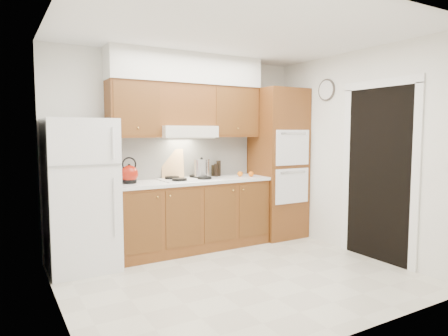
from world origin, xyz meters
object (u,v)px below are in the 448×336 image
(fridge, at_px, (81,195))
(stock_pot, at_px, (202,168))
(kettle, at_px, (129,174))
(oven_cabinet, at_px, (278,163))

(fridge, xyz_separation_m, stock_pot, (1.60, 0.12, 0.22))
(fridge, xyz_separation_m, kettle, (0.59, 0.08, 0.20))
(oven_cabinet, distance_m, stock_pot, 1.24)
(oven_cabinet, distance_m, kettle, 2.26)
(oven_cabinet, bearing_deg, stock_pot, 176.27)
(oven_cabinet, xyz_separation_m, stock_pot, (-1.24, 0.08, -0.02))
(fridge, distance_m, stock_pot, 1.62)
(kettle, bearing_deg, oven_cabinet, -18.24)
(stock_pot, bearing_deg, fridge, -175.86)
(fridge, distance_m, kettle, 0.63)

